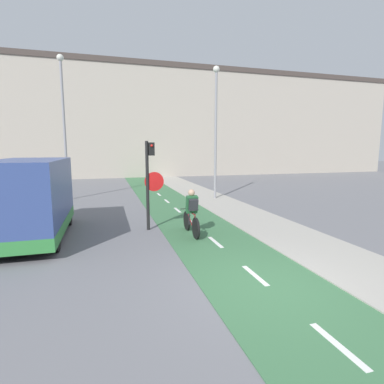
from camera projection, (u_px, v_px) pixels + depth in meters
The scene contains 9 objects.
ground_plane at pixel (266, 286), 6.20m from camera, with size 120.00×120.00×0.00m, color slate.
bike_lane at pixel (266, 285), 6.21m from camera, with size 2.70×60.00×0.02m.
sidewalk_strip at pixel (365, 271), 6.90m from camera, with size 2.40×60.00×0.05m.
building_row_background at pixel (135, 122), 31.26m from camera, with size 60.00×5.20×11.24m.
traffic_light_pole at pixel (150, 175), 10.28m from camera, with size 0.67×0.25×3.08m.
street_lamp_far at pixel (64, 114), 16.16m from camera, with size 0.36×0.36×7.76m.
street_lamp_sidewalk at pixel (216, 120), 16.44m from camera, with size 0.36×0.36×7.24m.
cyclist_near at pixel (192, 214), 9.79m from camera, with size 0.46×1.77×1.52m.
van at pixel (31, 200), 9.33m from camera, with size 1.96×4.72×2.49m.
Camera 1 is at (-3.11, -5.20, 2.81)m, focal length 28.00 mm.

